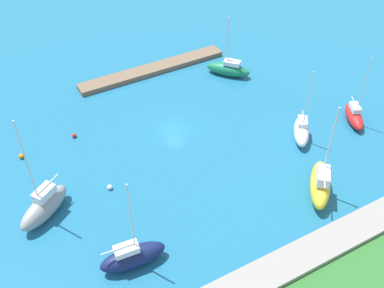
{
  "coord_description": "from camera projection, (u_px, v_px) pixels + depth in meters",
  "views": [
    {
      "loc": [
        23.3,
        47.77,
        44.55
      ],
      "look_at": [
        0.0,
        5.47,
        1.5
      ],
      "focal_mm": 43.96,
      "sensor_mm": 36.0,
      "label": 1
    }
  ],
  "objects": [
    {
      "name": "sailboat_red_inner_mooring",
      "position": [
        354.0,
        116.0,
        70.06
      ],
      "size": [
        4.52,
        6.39,
        11.31
      ],
      "rotation": [
        0.0,
        0.0,
        1.12
      ],
      "color": "red",
      "rests_on": "water"
    },
    {
      "name": "sailboat_gray_lone_south",
      "position": [
        44.0,
        206.0,
        56.14
      ],
      "size": [
        7.79,
        6.32,
        15.07
      ],
      "rotation": [
        0.0,
        0.0,
        0.58
      ],
      "color": "gray",
      "rests_on": "water"
    },
    {
      "name": "mooring_buoy_white",
      "position": [
        110.0,
        187.0,
        60.22
      ],
      "size": [
        0.68,
        0.68,
        0.68
      ],
      "primitive_type": "sphere",
      "color": "white",
      "rests_on": "water"
    },
    {
      "name": "sailboat_yellow_by_breakwater",
      "position": [
        320.0,
        184.0,
        58.65
      ],
      "size": [
        7.04,
        7.7,
        13.42
      ],
      "rotation": [
        0.0,
        0.0,
        4.01
      ],
      "color": "yellow",
      "rests_on": "water"
    },
    {
      "name": "water",
      "position": [
        174.0,
        130.0,
        69.27
      ],
      "size": [
        160.0,
        160.0,
        0.0
      ],
      "primitive_type": "plane",
      "color": "#1E668C",
      "rests_on": "ground"
    },
    {
      "name": "pier_dock",
      "position": [
        153.0,
        69.0,
        80.76
      ],
      "size": [
        26.24,
        2.9,
        0.83
      ],
      "primitive_type": "cube",
      "color": "brown",
      "rests_on": "ground"
    },
    {
      "name": "mooring_buoy_orange",
      "position": [
        21.0,
        156.0,
        64.54
      ],
      "size": [
        0.7,
        0.7,
        0.7
      ],
      "primitive_type": "sphere",
      "color": "orange",
      "rests_on": "water"
    },
    {
      "name": "sailboat_green_outer_mooring",
      "position": [
        228.0,
        69.0,
        79.42
      ],
      "size": [
        6.74,
        7.12,
        10.59
      ],
      "rotation": [
        0.0,
        0.0,
        5.45
      ],
      "color": "#19724C",
      "rests_on": "water"
    },
    {
      "name": "sailboat_navy_lone_north",
      "position": [
        133.0,
        256.0,
        51.07
      ],
      "size": [
        7.61,
        3.11,
        12.62
      ],
      "rotation": [
        0.0,
        0.0,
        3.05
      ],
      "color": "#141E4C",
      "rests_on": "water"
    },
    {
      "name": "sailboat_white_near_pier",
      "position": [
        301.0,
        131.0,
        67.05
      ],
      "size": [
        5.33,
        6.23,
        11.52
      ],
      "rotation": [
        0.0,
        0.0,
        0.94
      ],
      "color": "white",
      "rests_on": "water"
    },
    {
      "name": "mooring_buoy_red",
      "position": [
        74.0,
        135.0,
        67.85
      ],
      "size": [
        0.66,
        0.66,
        0.66
      ],
      "primitive_type": "sphere",
      "color": "red",
      "rests_on": "water"
    },
    {
      "name": "breakwater",
      "position": [
        288.0,
        266.0,
        50.99
      ],
      "size": [
        59.63,
        3.8,
        1.51
      ],
      "primitive_type": "cube",
      "color": "gray",
      "rests_on": "ground"
    }
  ]
}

